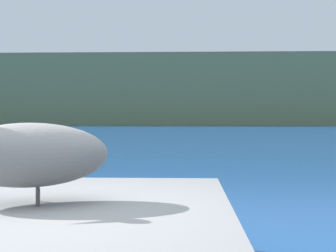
{
  "coord_description": "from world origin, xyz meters",
  "views": [
    {
      "loc": [
        0.93,
        -3.04,
        1.34
      ],
      "look_at": [
        0.13,
        18.17,
        0.86
      ],
      "focal_mm": 50.32,
      "sensor_mm": 36.0,
      "label": 1
    }
  ],
  "objects": [
    {
      "name": "hillside_backdrop",
      "position": [
        0.0,
        66.71,
        4.8
      ],
      "size": [
        140.0,
        17.19,
        9.59
      ],
      "primitive_type": "cube",
      "color": "#6B7A51",
      "rests_on": "ground"
    },
    {
      "name": "pelican",
      "position": [
        -0.2,
        0.27,
        1.06
      ],
      "size": [
        1.36,
        0.86,
        0.88
      ],
      "rotation": [
        0.0,
        0.0,
        -2.83
      ],
      "color": "slate",
      "rests_on": "pier_dock"
    }
  ]
}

